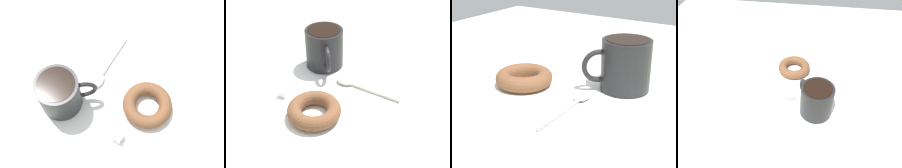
# 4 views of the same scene
# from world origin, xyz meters

# --- Properties ---
(ground_plane) EXTENTS (1.20, 1.20, 0.02)m
(ground_plane) POSITION_xyz_m (0.00, 0.00, -0.01)
(ground_plane) COLOR beige
(napkin) EXTENTS (0.30, 0.30, 0.00)m
(napkin) POSITION_xyz_m (-0.01, -0.02, 0.00)
(napkin) COLOR white
(napkin) RESTS_ON ground_plane
(coffee_cup) EXTENTS (0.09, 0.10, 0.09)m
(coffee_cup) POSITION_xyz_m (-0.08, 0.05, 0.05)
(coffee_cup) COLOR black
(coffee_cup) RESTS_ON napkin
(donut) EXTENTS (0.10, 0.10, 0.03)m
(donut) POSITION_xyz_m (-0.01, -0.11, 0.02)
(donut) COLOR brown
(donut) RESTS_ON napkin
(spoon) EXTENTS (0.14, 0.02, 0.01)m
(spoon) POSITION_xyz_m (0.01, 0.01, 0.01)
(spoon) COLOR #B7B2A8
(spoon) RESTS_ON napkin
(sugar_cube) EXTENTS (0.02, 0.02, 0.02)m
(sugar_cube) POSITION_xyz_m (-0.09, -0.09, 0.01)
(sugar_cube) COLOR white
(sugar_cube) RESTS_ON napkin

